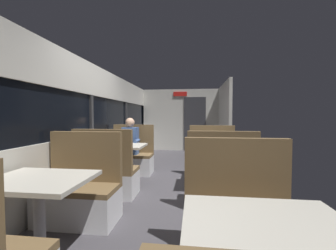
{
  "coord_description": "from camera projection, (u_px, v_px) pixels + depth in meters",
  "views": [
    {
      "loc": [
        0.5,
        -3.85,
        1.3
      ],
      "look_at": [
        -0.22,
        2.16,
        1.04
      ],
      "focal_mm": 22.82,
      "sensor_mm": 36.0,
      "label": 1
    }
  ],
  "objects": [
    {
      "name": "bench_mid_window_facing_end",
      "position": [
        107.0,
        176.0,
        3.47
      ],
      "size": [
        0.95,
        0.5,
        1.1
      ],
      "color": "silver",
      "rests_on": "ground_plane"
    },
    {
      "name": "carriage_window_panel_left",
      "position": [
        90.0,
        126.0,
        4.06
      ],
      "size": [
        0.09,
        8.48,
        2.3
      ],
      "color": "beige",
      "rests_on": "ground_plane"
    },
    {
      "name": "dining_table_near_window",
      "position": [
        39.0,
        189.0,
        1.94
      ],
      "size": [
        0.9,
        0.7,
        0.74
      ],
      "color": "#9E9EA3",
      "rests_on": "ground_plane"
    },
    {
      "name": "bench_near_window_facing_entry",
      "position": [
        80.0,
        195.0,
        2.65
      ],
      "size": [
        0.95,
        0.5,
        1.1
      ],
      "color": "silver",
      "rests_on": "ground_plane"
    },
    {
      "name": "bench_front_aisle_facing_entry",
      "position": [
        239.0,
        229.0,
        1.84
      ],
      "size": [
        0.95,
        0.5,
        1.1
      ],
      "color": "silver",
      "rests_on": "ground_plane"
    },
    {
      "name": "dining_table_rear_aisle",
      "position": [
        216.0,
        154.0,
        3.74
      ],
      "size": [
        0.9,
        0.7,
        0.74
      ],
      "color": "#9E9EA3",
      "rests_on": "ground_plane"
    },
    {
      "name": "bench_mid_window_facing_entry",
      "position": [
        132.0,
        159.0,
        4.86
      ],
      "size": [
        0.95,
        0.5,
        1.1
      ],
      "color": "silver",
      "rests_on": "ground_plane"
    },
    {
      "name": "ground_plane",
      "position": [
        166.0,
        187.0,
        3.93
      ],
      "size": [
        3.3,
        9.2,
        0.02
      ],
      "primitive_type": "cube",
      "color": "#423F44"
    },
    {
      "name": "dining_table_front_aisle",
      "position": [
        267.0,
        241.0,
        1.13
      ],
      "size": [
        0.9,
        0.7,
        0.74
      ],
      "color": "#9E9EA3",
      "rests_on": "ground_plane"
    },
    {
      "name": "carriage_aisle_panel_right",
      "position": [
        224.0,
        121.0,
        6.69
      ],
      "size": [
        0.08,
        2.4,
        2.3
      ],
      "primitive_type": "cube",
      "color": "beige",
      "rests_on": "ground_plane"
    },
    {
      "name": "seated_passenger",
      "position": [
        131.0,
        150.0,
        4.78
      ],
      "size": [
        0.47,
        0.55,
        1.26
      ],
      "color": "#26262D",
      "rests_on": "ground_plane"
    },
    {
      "name": "bench_rear_aisle_facing_end",
      "position": [
        221.0,
        184.0,
        3.06
      ],
      "size": [
        0.95,
        0.5,
        1.1
      ],
      "color": "silver",
      "rests_on": "ground_plane"
    },
    {
      "name": "carriage_end_bulkhead",
      "position": [
        182.0,
        120.0,
        8.04
      ],
      "size": [
        2.9,
        0.11,
        2.3
      ],
      "color": "beige",
      "rests_on": "ground_plane"
    },
    {
      "name": "bench_rear_aisle_facing_entry",
      "position": [
        212.0,
        163.0,
        4.45
      ],
      "size": [
        0.95,
        0.5,
        1.1
      ],
      "color": "silver",
      "rests_on": "ground_plane"
    },
    {
      "name": "dining_table_mid_window",
      "position": [
        121.0,
        150.0,
        4.15
      ],
      "size": [
        0.9,
        0.7,
        0.74
      ],
      "color": "#9E9EA3",
      "rests_on": "ground_plane"
    }
  ]
}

